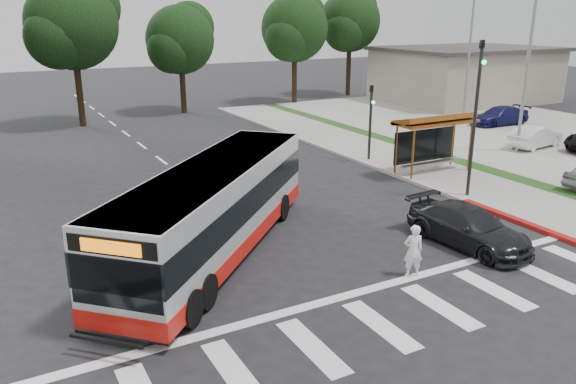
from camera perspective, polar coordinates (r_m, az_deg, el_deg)
ground at (r=18.38m, az=-0.22°, el=-6.32°), size 140.00×140.00×0.00m
sidewalk_east at (r=30.57m, az=10.86°, el=3.31°), size 4.00×40.00×0.12m
curb_east at (r=29.36m, az=7.83°, el=2.90°), size 0.30×40.00×0.15m
curb_east_red at (r=22.51m, az=23.01°, el=-2.99°), size 0.32×6.00×0.15m
parking_lot at (r=40.37m, az=22.42°, el=5.73°), size 18.00×36.00×0.10m
commercial_building at (r=53.14m, az=17.54°, el=11.17°), size 14.00×10.00×4.40m
building_roof_cap at (r=52.96m, az=17.78°, el=13.69°), size 14.60×10.60×0.30m
crosswalk_ladder at (r=14.67m, az=9.38°, el=-13.20°), size 18.00×2.60×0.01m
bus_shelter at (r=27.83m, az=14.58°, el=6.49°), size 4.20×1.60×2.86m
traffic_signal_ne_tall at (r=24.23m, az=18.58°, el=8.22°), size 0.18×0.37×6.50m
traffic_signal_ne_short at (r=29.59m, az=8.40°, el=7.76°), size 0.18×0.37×4.00m
lot_light_front at (r=33.31m, az=23.38°, el=13.58°), size 1.90×0.35×9.01m
lot_light_mid at (r=44.42m, az=18.07°, el=14.81°), size 1.90×0.35×9.01m
tree_ne_a at (r=49.15m, az=0.71°, el=16.40°), size 6.16×5.74×9.30m
tree_ne_b at (r=54.55m, az=6.35°, el=16.98°), size 6.16×5.74×10.02m
tree_north_a at (r=41.30m, az=-21.02°, el=15.79°), size 6.60×6.15×10.17m
tree_north_b at (r=45.12m, az=-10.84°, el=15.06°), size 5.72×5.33×8.43m
transit_bus at (r=18.05m, az=-7.43°, el=-1.94°), size 9.72×9.79×2.93m
pedestrian at (r=17.02m, az=12.60°, el=-5.84°), size 0.69×0.56×1.62m
dark_sedan at (r=19.79m, az=17.85°, el=-3.38°), size 2.21×4.67×1.32m
parked_car_1 at (r=35.42m, az=23.85°, el=5.17°), size 3.94×1.81×1.25m
parked_car_3 at (r=41.85m, az=20.70°, el=7.26°), size 4.45×2.05×1.26m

